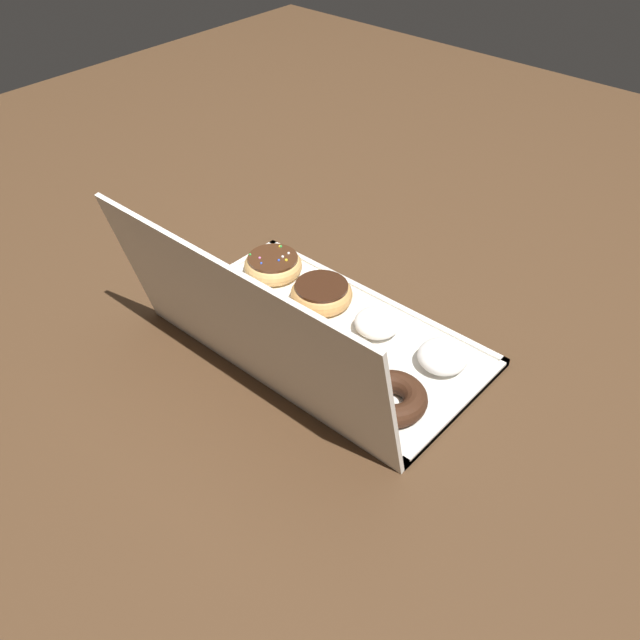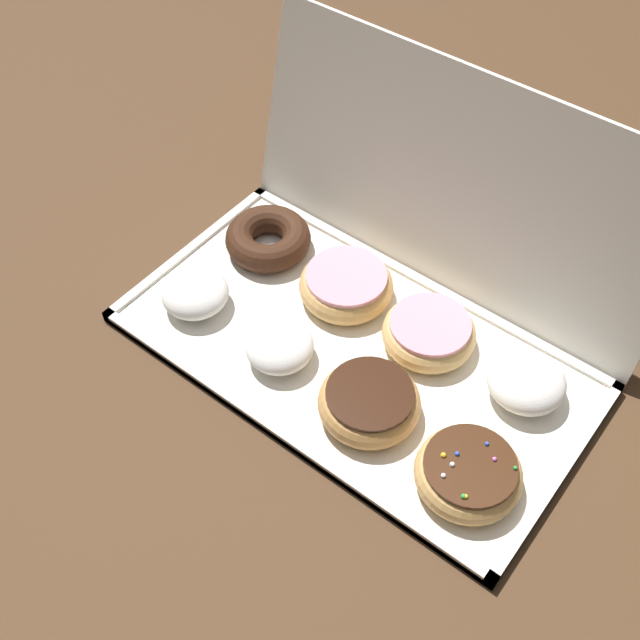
{
  "view_description": "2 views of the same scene",
  "coord_description": "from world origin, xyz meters",
  "px_view_note": "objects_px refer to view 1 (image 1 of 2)",
  "views": [
    {
      "loc": [
        -0.62,
        0.72,
        0.82
      ],
      "look_at": [
        0.02,
        0.0,
        0.03
      ],
      "focal_mm": 39.37,
      "sensor_mm": 36.0,
      "label": 1
    },
    {
      "loc": [
        0.33,
        -0.49,
        0.77
      ],
      "look_at": [
        -0.04,
        -0.01,
        0.05
      ],
      "focal_mm": 44.53,
      "sensor_mm": 36.0,
      "label": 2
    }
  ],
  "objects_px": {
    "sprinkle_donut_3": "(273,265)",
    "powdered_filled_donut_1": "(377,323)",
    "donut_box": "(327,335)",
    "chocolate_frosted_donut_2": "(321,293)",
    "powdered_filled_donut_0": "(443,356)",
    "chocolate_cake_ring_donut_4": "(391,398)",
    "pink_frosted_donut_6": "(275,327)",
    "pink_frosted_donut_5": "(329,358)",
    "powdered_filled_donut_7": "(223,298)"
  },
  "relations": [
    {
      "from": "sprinkle_donut_3",
      "to": "powdered_filled_donut_1",
      "type": "bearing_deg",
      "value": 178.56
    },
    {
      "from": "donut_box",
      "to": "chocolate_frosted_donut_2",
      "type": "bearing_deg",
      "value": -42.86
    },
    {
      "from": "powdered_filled_donut_0",
      "to": "powdered_filled_donut_1",
      "type": "relative_size",
      "value": 1.04
    },
    {
      "from": "chocolate_cake_ring_donut_4",
      "to": "powdered_filled_donut_1",
      "type": "bearing_deg",
      "value": -45.3
    },
    {
      "from": "chocolate_cake_ring_donut_4",
      "to": "pink_frosted_donut_6",
      "type": "relative_size",
      "value": 1.01
    },
    {
      "from": "donut_box",
      "to": "pink_frosted_donut_5",
      "type": "relative_size",
      "value": 4.7
    },
    {
      "from": "chocolate_frosted_donut_2",
      "to": "powdered_filled_donut_7",
      "type": "distance_m",
      "value": 0.18
    },
    {
      "from": "powdered_filled_donut_0",
      "to": "powdered_filled_donut_1",
      "type": "bearing_deg",
      "value": 0.39
    },
    {
      "from": "powdered_filled_donut_0",
      "to": "powdered_filled_donut_7",
      "type": "distance_m",
      "value": 0.42
    },
    {
      "from": "pink_frosted_donut_6",
      "to": "chocolate_frosted_donut_2",
      "type": "bearing_deg",
      "value": -88.92
    },
    {
      "from": "powdered_filled_donut_7",
      "to": "pink_frosted_donut_6",
      "type": "bearing_deg",
      "value": -177.36
    },
    {
      "from": "powdered_filled_donut_0",
      "to": "sprinkle_donut_3",
      "type": "bearing_deg",
      "value": -0.81
    },
    {
      "from": "donut_box",
      "to": "powdered_filled_donut_0",
      "type": "xyz_separation_m",
      "value": [
        -0.2,
        -0.06,
        0.03
      ]
    },
    {
      "from": "chocolate_frosted_donut_2",
      "to": "powdered_filled_donut_7",
      "type": "relative_size",
      "value": 1.29
    },
    {
      "from": "pink_frosted_donut_5",
      "to": "powdered_filled_donut_7",
      "type": "relative_size",
      "value": 1.33
    },
    {
      "from": "chocolate_frosted_donut_2",
      "to": "pink_frosted_donut_6",
      "type": "height_order",
      "value": "chocolate_frosted_donut_2"
    },
    {
      "from": "donut_box",
      "to": "sprinkle_donut_3",
      "type": "xyz_separation_m",
      "value": [
        0.2,
        -0.07,
        0.02
      ]
    },
    {
      "from": "powdered_filled_donut_7",
      "to": "powdered_filled_donut_0",
      "type": "bearing_deg",
      "value": -161.14
    },
    {
      "from": "donut_box",
      "to": "sprinkle_donut_3",
      "type": "height_order",
      "value": "sprinkle_donut_3"
    },
    {
      "from": "sprinkle_donut_3",
      "to": "pink_frosted_donut_6",
      "type": "bearing_deg",
      "value": 135.46
    },
    {
      "from": "chocolate_frosted_donut_2",
      "to": "pink_frosted_donut_6",
      "type": "bearing_deg",
      "value": 91.08
    },
    {
      "from": "sprinkle_donut_3",
      "to": "pink_frosted_donut_6",
      "type": "xyz_separation_m",
      "value": [
        -0.14,
        0.13,
        -0.0
      ]
    },
    {
      "from": "powdered_filled_donut_0",
      "to": "chocolate_frosted_donut_2",
      "type": "xyz_separation_m",
      "value": [
        0.27,
        0.0,
        -0.0
      ]
    },
    {
      "from": "powdered_filled_donut_1",
      "to": "chocolate_frosted_donut_2",
      "type": "height_order",
      "value": "same"
    },
    {
      "from": "pink_frosted_donut_5",
      "to": "powdered_filled_donut_1",
      "type": "bearing_deg",
      "value": -91.43
    },
    {
      "from": "sprinkle_donut_3",
      "to": "donut_box",
      "type": "bearing_deg",
      "value": 160.85
    },
    {
      "from": "powdered_filled_donut_0",
      "to": "pink_frosted_donut_5",
      "type": "xyz_separation_m",
      "value": [
        0.14,
        0.13,
        -0.0
      ]
    },
    {
      "from": "powdered_filled_donut_0",
      "to": "chocolate_cake_ring_donut_4",
      "type": "distance_m",
      "value": 0.13
    },
    {
      "from": "donut_box",
      "to": "pink_frosted_donut_6",
      "type": "relative_size",
      "value": 4.94
    },
    {
      "from": "chocolate_frosted_donut_2",
      "to": "sprinkle_donut_3",
      "type": "relative_size",
      "value": 1.01
    },
    {
      "from": "donut_box",
      "to": "powdered_filled_donut_7",
      "type": "height_order",
      "value": "powdered_filled_donut_7"
    },
    {
      "from": "powdered_filled_donut_0",
      "to": "chocolate_frosted_donut_2",
      "type": "height_order",
      "value": "powdered_filled_donut_0"
    },
    {
      "from": "chocolate_cake_ring_donut_4",
      "to": "pink_frosted_donut_6",
      "type": "distance_m",
      "value": 0.26
    },
    {
      "from": "powdered_filled_donut_0",
      "to": "chocolate_cake_ring_donut_4",
      "type": "bearing_deg",
      "value": 86.93
    },
    {
      "from": "powdered_filled_donut_1",
      "to": "sprinkle_donut_3",
      "type": "relative_size",
      "value": 0.71
    },
    {
      "from": "sprinkle_donut_3",
      "to": "chocolate_cake_ring_donut_4",
      "type": "height_order",
      "value": "sprinkle_donut_3"
    },
    {
      "from": "donut_box",
      "to": "pink_frosted_donut_5",
      "type": "bearing_deg",
      "value": 133.28
    },
    {
      "from": "powdered_filled_donut_1",
      "to": "powdered_filled_donut_7",
      "type": "bearing_deg",
      "value": 27.53
    },
    {
      "from": "pink_frosted_donut_6",
      "to": "powdered_filled_donut_1",
      "type": "bearing_deg",
      "value": -135.11
    },
    {
      "from": "powdered_filled_donut_0",
      "to": "pink_frosted_donut_6",
      "type": "xyz_separation_m",
      "value": [
        0.27,
        0.13,
        -0.0
      ]
    },
    {
      "from": "chocolate_frosted_donut_2",
      "to": "pink_frosted_donut_5",
      "type": "height_order",
      "value": "same"
    },
    {
      "from": "powdered_filled_donut_0",
      "to": "pink_frosted_donut_5",
      "type": "bearing_deg",
      "value": 42.38
    },
    {
      "from": "chocolate_cake_ring_donut_4",
      "to": "powdered_filled_donut_7",
      "type": "xyz_separation_m",
      "value": [
        0.39,
        0.0,
        0.0
      ]
    },
    {
      "from": "powdered_filled_donut_1",
      "to": "pink_frosted_donut_6",
      "type": "xyz_separation_m",
      "value": [
        0.13,
        0.13,
        -0.0
      ]
    },
    {
      "from": "powdered_filled_donut_0",
      "to": "powdered_filled_donut_7",
      "type": "height_order",
      "value": "powdered_filled_donut_7"
    },
    {
      "from": "donut_box",
      "to": "pink_frosted_donut_5",
      "type": "height_order",
      "value": "pink_frosted_donut_5"
    },
    {
      "from": "sprinkle_donut_3",
      "to": "pink_frosted_donut_6",
      "type": "height_order",
      "value": "sprinkle_donut_3"
    },
    {
      "from": "donut_box",
      "to": "chocolate_cake_ring_donut_4",
      "type": "distance_m",
      "value": 0.21
    },
    {
      "from": "powdered_filled_donut_0",
      "to": "donut_box",
      "type": "bearing_deg",
      "value": 17.64
    },
    {
      "from": "powdered_filled_donut_1",
      "to": "pink_frosted_donut_5",
      "type": "bearing_deg",
      "value": 88.57
    }
  ]
}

